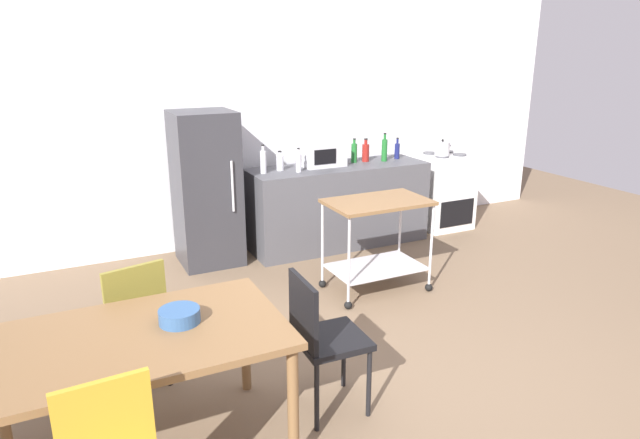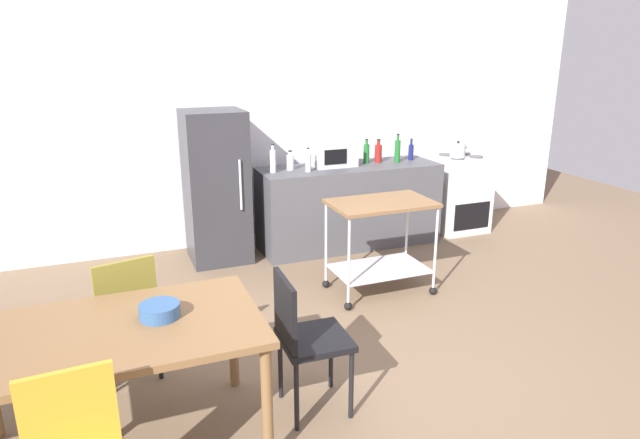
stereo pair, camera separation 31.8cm
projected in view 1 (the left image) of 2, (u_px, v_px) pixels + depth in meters
The scene contains 19 objects.
ground_plane at pixel (399, 381), 3.73m from camera, with size 12.00×12.00×0.00m, color brown.
back_wall at pixel (240, 113), 6.05m from camera, with size 8.40×0.12×2.90m, color white.
kitchen_counter at pixel (338, 205), 6.20m from camera, with size 2.00×0.64×0.90m, color #4C4C51.
dining_table at pixel (138, 349), 2.84m from camera, with size 1.50×0.90×0.75m.
chair_black at pixel (321, 334), 3.29m from camera, with size 0.41×0.41×0.89m.
chair_olive at pixel (131, 316), 3.51m from camera, with size 0.48×0.48×0.89m.
stove_oven at pixel (442, 191), 6.83m from camera, with size 0.60×0.61×0.92m.
refrigerator at pixel (206, 189), 5.59m from camera, with size 0.60×0.63×1.55m.
kitchen_cart at pixel (377, 230), 4.97m from camera, with size 0.91×0.57×0.85m.
bottle_soda at pixel (263, 161), 5.67m from camera, with size 0.06×0.06×0.30m.
bottle_soy_sauce at pixel (280, 162), 5.82m from camera, with size 0.08×0.08×0.21m.
bottle_sesame_oil at pixel (299, 162), 5.75m from camera, with size 0.06×0.06×0.25m.
microwave at pixel (321, 154), 6.04m from camera, with size 0.46×0.35×0.26m.
bottle_olive_oil at pixel (354, 152), 6.22m from camera, with size 0.07×0.07×0.27m.
bottle_hot_sauce at pixel (366, 152), 6.27m from camera, with size 0.08×0.08×0.26m.
bottle_vinegar at pixel (384, 149), 6.28m from camera, with size 0.07×0.07×0.32m.
bottle_wine at pixel (397, 150), 6.43m from camera, with size 0.06×0.06×0.24m.
fruit_bowl at pixel (179, 316), 2.93m from camera, with size 0.22×0.22×0.08m, color #33598C.
kettle at pixel (442, 148), 6.53m from camera, with size 0.24×0.17×0.19m.
Camera 1 is at (-1.89, -2.68, 2.14)m, focal length 31.26 mm.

